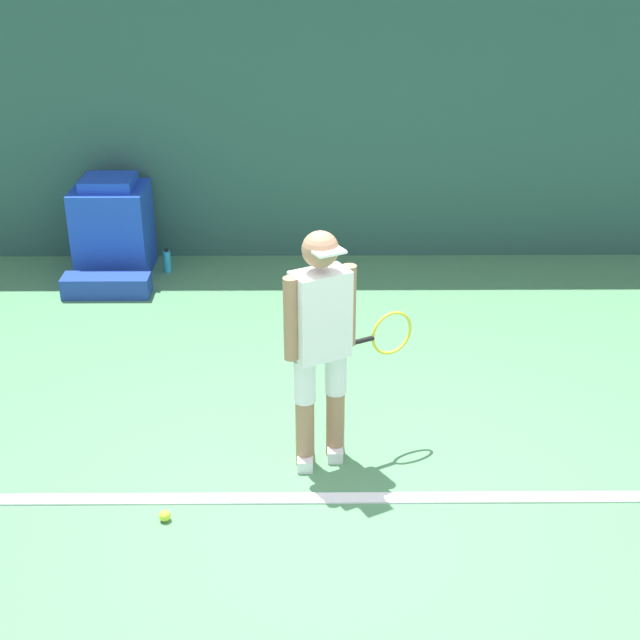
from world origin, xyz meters
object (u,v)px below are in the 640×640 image
at_px(tennis_player, 322,340).
at_px(equipment_bag, 107,286).
at_px(tennis_ball, 165,516).
at_px(water_bottle, 167,261).
at_px(covered_chair, 113,227).

height_order(tennis_player, equipment_bag, tennis_player).
xyz_separation_m(tennis_ball, water_bottle, (-0.54, 3.80, 0.08)).
distance_m(covered_chair, equipment_bag, 0.70).
xyz_separation_m(tennis_player, covered_chair, (-1.96, 3.22, -0.42)).
bearing_deg(tennis_player, water_bottle, 86.76).
bearing_deg(covered_chair, water_bottle, -6.01).
height_order(tennis_player, covered_chair, tennis_player).
height_order(covered_chair, equipment_bag, covered_chair).
relative_size(tennis_player, water_bottle, 6.65).
xyz_separation_m(covered_chair, water_bottle, (0.50, -0.05, -0.33)).
bearing_deg(equipment_bag, tennis_ball, -72.70).
bearing_deg(water_bottle, covered_chair, 173.99).
bearing_deg(water_bottle, tennis_ball, -81.90).
distance_m(tennis_player, water_bottle, 3.57).
bearing_deg(tennis_player, equipment_bag, 98.46).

